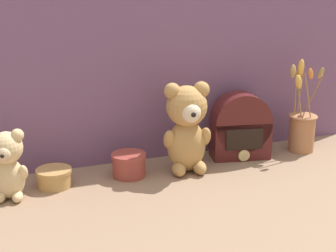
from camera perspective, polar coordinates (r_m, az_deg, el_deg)
The scene contains 8 objects.
ground_plane at distance 1.67m, azimuth 0.24°, elevation -5.35°, with size 4.00×4.00×0.00m, color #8E7056.
backdrop_wall at distance 1.74m, azimuth -1.70°, elevation 6.02°, with size 1.56×0.02×0.61m.
teddy_bear_large at distance 1.65m, azimuth 2.11°, elevation 0.01°, with size 0.16×0.15×0.30m.
teddy_bear_medium at distance 1.53m, azimuth -17.36°, elevation -3.95°, with size 0.12×0.11×0.21m.
flower_vase at distance 1.92m, azimuth 14.62°, elevation -0.10°, with size 0.15×0.11×0.33m.
vintage_radio at distance 1.80m, azimuth 8.06°, elevation -0.28°, with size 0.21×0.13×0.23m.
decorative_tin_tall at distance 1.61m, azimuth -12.50°, elevation -5.60°, with size 0.11×0.11×0.06m.
decorative_tin_short at distance 1.65m, azimuth -4.36°, elevation -4.30°, with size 0.11×0.11×0.08m.
Camera 1 is at (-0.54, -1.45, 0.64)m, focal length 55.00 mm.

